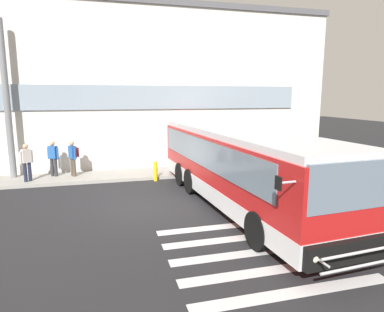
{
  "coord_description": "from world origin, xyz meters",
  "views": [
    {
      "loc": [
        -1.56,
        -11.35,
        3.87
      ],
      "look_at": [
        1.85,
        1.39,
        1.5
      ],
      "focal_mm": 31.32,
      "sensor_mm": 36.0,
      "label": 1
    }
  ],
  "objects_px": {
    "passenger_near_column": "(27,161)",
    "passenger_by_doorway": "(53,157)",
    "passenger_at_curb_edge": "(73,156)",
    "safety_bollard_yellow": "(156,171)",
    "entry_support_column": "(7,101)",
    "bus_main_foreground": "(240,169)"
  },
  "relations": [
    {
      "from": "passenger_near_column",
      "to": "passenger_by_doorway",
      "type": "height_order",
      "value": "same"
    },
    {
      "from": "passenger_at_curb_edge",
      "to": "safety_bollard_yellow",
      "type": "xyz_separation_m",
      "value": [
        3.66,
        -1.35,
        -0.66
      ]
    },
    {
      "from": "entry_support_column",
      "to": "bus_main_foreground",
      "type": "height_order",
      "value": "entry_support_column"
    },
    {
      "from": "passenger_near_column",
      "to": "passenger_at_curb_edge",
      "type": "relative_size",
      "value": 1.0
    },
    {
      "from": "entry_support_column",
      "to": "passenger_at_curb_edge",
      "type": "xyz_separation_m",
      "value": [
        2.69,
        -0.45,
        -2.55
      ]
    },
    {
      "from": "passenger_by_doorway",
      "to": "passenger_at_curb_edge",
      "type": "bearing_deg",
      "value": -12.82
    },
    {
      "from": "entry_support_column",
      "to": "passenger_at_curb_edge",
      "type": "height_order",
      "value": "entry_support_column"
    },
    {
      "from": "bus_main_foreground",
      "to": "passenger_at_curb_edge",
      "type": "distance_m",
      "value": 8.23
    },
    {
      "from": "entry_support_column",
      "to": "passenger_at_curb_edge",
      "type": "bearing_deg",
      "value": -9.48
    },
    {
      "from": "passenger_near_column",
      "to": "safety_bollard_yellow",
      "type": "bearing_deg",
      "value": -8.2
    },
    {
      "from": "entry_support_column",
      "to": "passenger_near_column",
      "type": "bearing_deg",
      "value": -51.36
    },
    {
      "from": "bus_main_foreground",
      "to": "passenger_by_doorway",
      "type": "distance_m",
      "value": 9.04
    },
    {
      "from": "bus_main_foreground",
      "to": "safety_bollard_yellow",
      "type": "distance_m",
      "value": 4.94
    },
    {
      "from": "entry_support_column",
      "to": "passenger_by_doorway",
      "type": "bearing_deg",
      "value": -7.77
    },
    {
      "from": "entry_support_column",
      "to": "safety_bollard_yellow",
      "type": "height_order",
      "value": "entry_support_column"
    },
    {
      "from": "entry_support_column",
      "to": "passenger_by_doorway",
      "type": "distance_m",
      "value": 3.15
    },
    {
      "from": "entry_support_column",
      "to": "bus_main_foreground",
      "type": "relative_size",
      "value": 0.64
    },
    {
      "from": "passenger_near_column",
      "to": "safety_bollard_yellow",
      "type": "distance_m",
      "value": 5.64
    },
    {
      "from": "bus_main_foreground",
      "to": "passenger_by_doorway",
      "type": "xyz_separation_m",
      "value": [
        -6.94,
        5.79,
        -0.25
      ]
    },
    {
      "from": "entry_support_column",
      "to": "passenger_near_column",
      "type": "height_order",
      "value": "entry_support_column"
    },
    {
      "from": "bus_main_foreground",
      "to": "safety_bollard_yellow",
      "type": "relative_size",
      "value": 12.17
    },
    {
      "from": "entry_support_column",
      "to": "passenger_near_column",
      "type": "xyz_separation_m",
      "value": [
        0.8,
        -1.0,
        -2.58
      ]
    }
  ]
}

